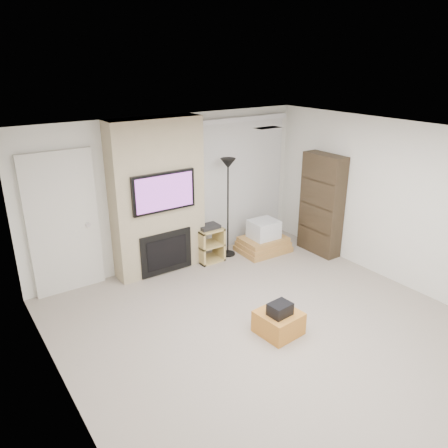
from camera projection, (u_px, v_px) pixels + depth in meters
floor at (277, 335)px, 5.60m from camera, size 5.00×5.50×0.00m
ceiling at (287, 140)px, 4.71m from camera, size 5.00×5.50×0.00m
wall_back at (171, 191)px, 7.27m from camera, size 5.00×0.00×2.50m
wall_left at (67, 311)px, 3.83m from camera, size 0.00×5.50×2.50m
wall_right at (408, 207)px, 6.48m from camera, size 0.00×5.50×2.50m
hvac_vent at (268, 128)px, 5.54m from camera, size 0.35×0.18×0.01m
ottoman at (279, 322)px, 5.60m from camera, size 0.54×0.54×0.30m
black_bag at (280, 309)px, 5.47m from camera, size 0.30×0.24×0.16m
fireplace_wall at (158, 199)px, 6.92m from camera, size 1.50×0.47×2.50m
entry_door at (64, 225)px, 6.35m from camera, size 1.02×0.11×2.14m
vertical_blinds at (240, 178)px, 7.96m from camera, size 1.98×0.10×2.37m
floor_lamp at (228, 180)px, 7.40m from camera, size 0.26×0.26×1.76m
av_stand at (209, 242)px, 7.55m from camera, size 0.45×0.38×0.66m
box_stack at (263, 240)px, 7.95m from camera, size 0.91×0.70×0.60m
bookshelf at (322, 205)px, 7.71m from camera, size 0.30×0.80×1.80m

